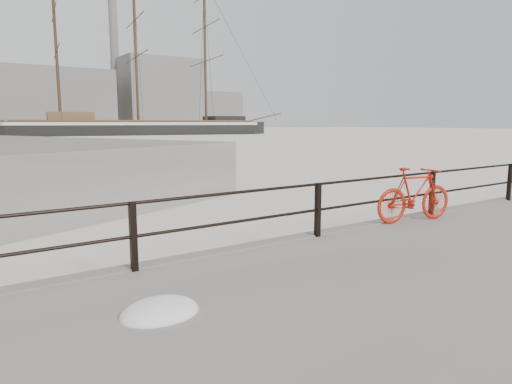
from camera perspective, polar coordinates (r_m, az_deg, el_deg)
ground at (r=11.37m, az=20.27°, el=-4.30°), size 400.00×400.00×0.00m
guardrail at (r=11.13m, az=21.13°, el=-0.16°), size 28.00×0.10×1.00m
bicycle at (r=10.24m, az=19.20°, el=-0.29°), size 1.96×0.65×1.17m
barque_black at (r=97.87m, az=-14.42°, el=6.93°), size 67.36×31.03×36.36m
industrial_west at (r=149.30m, az=-23.97°, el=10.41°), size 32.00×18.00×18.00m
industrial_mid at (r=164.60m, az=-12.11°, el=11.77°), size 26.00×20.00×24.00m
industrial_east at (r=179.00m, az=-5.79°, el=10.04°), size 20.00×16.00×14.00m
smokestack at (r=165.60m, az=-17.21°, el=15.04°), size 2.80×2.80×44.00m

